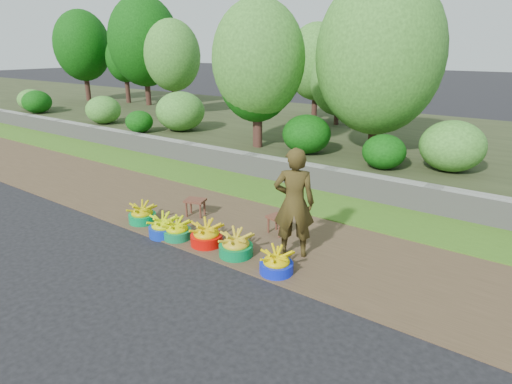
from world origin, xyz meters
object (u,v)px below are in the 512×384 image
Objects in this scene: basin_b at (163,227)px; stool_right at (278,220)px; basin_e at (236,246)px; basin_c at (177,230)px; basin_d at (206,235)px; stool_left at (195,203)px; basin_a at (142,214)px; basin_f at (276,263)px; vendor_woman at (294,203)px.

basin_b is 2.01m from stool_right.
basin_b is at bearing -174.24° from basin_e.
basin_d is (0.57, 0.12, 0.02)m from basin_c.
basin_a is at bearing -125.36° from stool_left.
basin_a is 0.77m from basin_b.
basin_d reaches higher than basin_f.
basin_f is at bearing -20.25° from stool_left.
basin_d is at bearing -124.14° from stool_right.
basin_b is (0.75, -0.17, -0.00)m from basin_a.
basin_e is 1.30× the size of stool_right.
basin_c is at bearing -6.21° from basin_a.
vendor_woman is at bearing -6.79° from stool_left.
basin_e is (0.64, -0.02, 0.00)m from basin_d.
basin_d is 0.31× the size of vendor_woman.
basin_e reaches higher than basin_a.
basin_c is (0.29, 0.05, -0.01)m from basin_b.
basin_a reaches higher than stool_left.
basin_b is at bearing -12.00° from vendor_woman.
stool_right is 1.02m from vendor_woman.
basin_b is 1.01m from stool_left.
basin_a is at bearing -19.40° from vendor_woman.
basin_e reaches higher than basin_f.
basin_a is at bearing 173.79° from basin_c.
basin_a is 2.57m from stool_right.
basin_e is 1.87m from stool_left.
basin_b is at bearing -168.93° from basin_d.
basin_e is (1.21, 0.10, 0.02)m from basin_c.
basin_e is at bearing -26.56° from stool_left.
stool_right is at bearing 7.82° from stool_left.
stool_left is (-1.67, 0.84, 0.11)m from basin_e.
basin_e is (1.50, 0.15, 0.01)m from basin_b.
basin_c is 1.75m from stool_right.
stool_right is at bearing 55.86° from basin_d.
basin_d is 1.28m from stool_right.
basin_a is 1.06× the size of basin_c.
stool_right is (1.75, 0.24, -0.01)m from stool_left.
basin_a reaches higher than stool_right.
vendor_woman is (2.38, -0.28, 0.60)m from stool_left.
basin_c reaches higher than stool_left.
basin_d is at bearing 176.03° from basin_f.
basin_d is at bearing 11.07° from basin_b.
basin_d is 0.64m from basin_e.
basin_e is at bearing -0.40° from basin_a.
basin_a is 1.01m from stool_left.
basin_f reaches higher than basin_c.
basin_b reaches higher than basin_f.
basin_b is 0.29× the size of vendor_woman.
vendor_woman reaches higher than basin_b.
basin_f is 0.97m from vendor_woman.
vendor_woman is at bearing 17.66° from basin_b.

